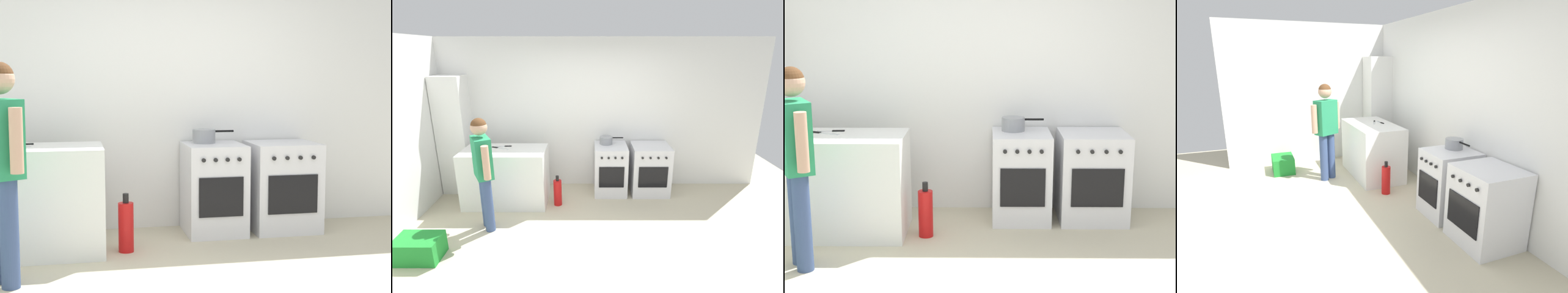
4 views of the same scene
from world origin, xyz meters
The scene contains 10 objects.
ground_plane centered at (0.00, 0.00, 0.00)m, with size 8.00×8.00×0.00m, color beige.
back_wall centered at (0.00, 1.95, 1.30)m, with size 6.00×0.10×2.60m, color white.
counter_unit centered at (-1.35, 1.20, 0.45)m, with size 1.30×0.70×0.90m, color white.
oven_left centered at (0.35, 1.58, 0.43)m, with size 0.55×0.62×0.85m.
oven_right centered at (1.03, 1.58, 0.43)m, with size 0.63×0.62×0.85m.
pot centered at (0.28, 1.67, 0.92)m, with size 0.40×0.22×0.13m.
knife_utility centered at (-1.39, 1.37, 0.90)m, with size 0.25×0.05×0.01m.
knife_chef centered at (-1.44, 1.28, 0.90)m, with size 0.30×0.15×0.01m.
person centered at (-1.42, 0.44, 0.93)m, with size 0.34×0.51×1.57m.
fire_extinguisher centered at (-0.52, 1.10, 0.22)m, with size 0.13×0.13×0.50m.
Camera 1 is at (-0.92, -3.86, 1.45)m, focal length 55.00 mm.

